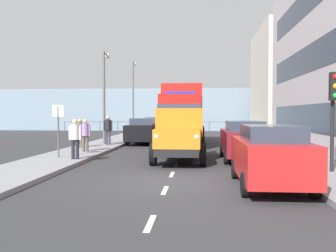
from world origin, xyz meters
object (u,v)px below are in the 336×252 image
Objects in this scene: pedestrian_near_railing at (80,131)px; lamp_post_far at (133,91)px; truck_vintage_orange at (180,134)px; car_red_kerbside_near at (270,155)px; lamp_post_promenade at (105,88)px; car_navy_oppositeside_1 at (155,127)px; street_sign at (58,122)px; car_black_oppositeside_0 at (143,130)px; pedestrian_strolling at (85,133)px; traffic_light_near at (334,100)px; pedestrian_in_dark_coat at (108,128)px; pedestrian_couple_b at (75,136)px; lorry_cargo_red at (183,113)px; car_maroon_kerbside_1 at (244,140)px.

pedestrian_near_railing is 14.89m from lamp_post_far.
truck_vintage_orange reaches higher than pedestrian_near_railing.
car_red_kerbside_near is 14.70m from lamp_post_promenade.
car_navy_oppositeside_1 is (5.67, -20.95, 0.00)m from car_red_kerbside_near.
street_sign is at bearing 96.78° from pedestrian_near_railing.
pedestrian_strolling reaches higher than car_black_oppositeside_0.
lamp_post_promenade is (10.11, -10.26, 1.12)m from traffic_light_near.
traffic_light_near is 24.74m from lamp_post_far.
car_navy_oppositeside_1 is 0.60× the size of lamp_post_far.
pedestrian_in_dark_coat is at bearing 120.87° from lamp_post_promenade.
pedestrian_in_dark_coat reaches higher than pedestrian_couple_b.
pedestrian_couple_b is (1.37, 9.77, 0.23)m from car_black_oppositeside_0.
pedestrian_couple_b is at bearing 95.22° from lamp_post_promenade.
car_black_oppositeside_0 is at bearing -133.86° from lamp_post_promenade.
pedestrian_couple_b is 9.87m from traffic_light_near.
traffic_light_near is (-5.36, 11.96, 0.40)m from lorry_cargo_red.
pedestrian_near_railing is 0.71× the size of street_sign.
pedestrian_in_dark_coat is at bearing -57.55° from car_red_kerbside_near.
car_red_kerbside_near is 13.82m from pedestrian_in_dark_coat.
pedestrian_in_dark_coat is at bearing -53.68° from truck_vintage_orange.
car_red_kerbside_near and car_black_oppositeside_0 have the same top height.
car_black_oppositeside_0 is at bearing -98.00° from pedestrian_couple_b.
pedestrian_strolling is (1.90, 6.70, 0.19)m from car_black_oppositeside_0.
lamp_post_far is at bearing -76.29° from car_black_oppositeside_0.
street_sign is (5.24, 0.11, 0.50)m from truck_vintage_orange.
lamp_post_promenade is at bearing -59.13° from pedestrian_in_dark_coat.
pedestrian_in_dark_coat is at bearing -92.22° from pedestrian_strolling.
car_black_oppositeside_0 is (2.67, -0.45, -1.18)m from lorry_cargo_red.
lamp_post_far reaches higher than lorry_cargo_red.
car_black_oppositeside_0 is (5.67, -14.36, 0.00)m from car_red_kerbside_near.
pedestrian_strolling is at bearing 91.82° from lamp_post_far.
lamp_post_promenade is at bearing -87.84° from pedestrian_strolling.
pedestrian_couple_b is 0.25× the size of lamp_post_far.
car_maroon_kerbside_1 is 10.34m from lamp_post_promenade.
truck_vintage_orange is at bearing 100.57° from car_navy_oppositeside_1.
pedestrian_couple_b is at bearing 9.62° from truck_vintage_orange.
lamp_post_promenade is (0.33, -0.55, 2.40)m from pedestrian_in_dark_coat.
pedestrian_in_dark_coat is 13.84m from traffic_light_near.
pedestrian_near_railing is (1.49, -5.15, -0.04)m from pedestrian_couple_b.
car_red_kerbside_near is at bearing 102.16° from lorry_cargo_red.
lamp_post_promenade is at bearing -107.79° from pedestrian_near_railing.
car_black_oppositeside_0 is 0.69× the size of lamp_post_far.
car_navy_oppositeside_1 is at bearing -67.08° from traffic_light_near.
lamp_post_far is (-0.43, -14.57, 3.08)m from pedestrian_near_railing.
lamp_post_promenade is 0.84× the size of lamp_post_far.
street_sign is at bearing -32.91° from pedestrian_couple_b.
lamp_post_far is (0.53, -16.65, 3.08)m from pedestrian_strolling.
lorry_cargo_red is at bearing -143.01° from pedestrian_near_railing.
lorry_cargo_red is at bearing -126.17° from pedestrian_strolling.
pedestrian_strolling is 0.50× the size of traffic_light_near.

